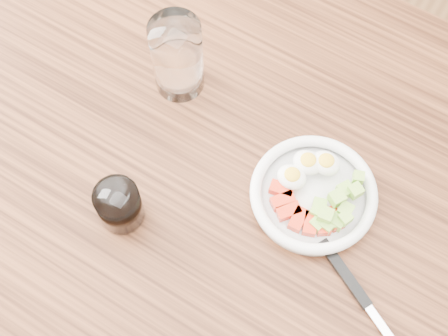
# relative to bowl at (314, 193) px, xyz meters

# --- Properties ---
(ground) EXTENTS (4.00, 4.00, 0.00)m
(ground) POSITION_rel_bowl_xyz_m (-0.12, -0.05, -0.79)
(ground) COLOR brown
(ground) RESTS_ON ground
(dining_table) EXTENTS (1.50, 0.90, 0.77)m
(dining_table) POSITION_rel_bowl_xyz_m (-0.12, -0.05, -0.12)
(dining_table) COLOR brown
(dining_table) RESTS_ON ground
(bowl) EXTENTS (0.19, 0.19, 0.05)m
(bowl) POSITION_rel_bowl_xyz_m (0.00, 0.00, 0.00)
(bowl) COLOR white
(bowl) RESTS_ON dining_table
(fork) EXTENTS (0.21, 0.12, 0.01)m
(fork) POSITION_rel_bowl_xyz_m (0.12, -0.09, -0.01)
(fork) COLOR black
(fork) RESTS_ON dining_table
(water_glass) EXTENTS (0.08, 0.08, 0.14)m
(water_glass) POSITION_rel_bowl_xyz_m (-0.27, 0.07, 0.05)
(water_glass) COLOR white
(water_glass) RESTS_ON dining_table
(coffee_glass) EXTENTS (0.06, 0.06, 0.07)m
(coffee_glass) POSITION_rel_bowl_xyz_m (-0.22, -0.17, 0.02)
(coffee_glass) COLOR white
(coffee_glass) RESTS_ON dining_table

